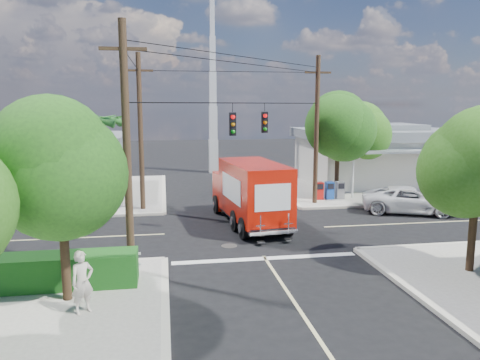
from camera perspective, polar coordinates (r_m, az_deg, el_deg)
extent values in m
plane|color=black|center=(23.15, 0.80, -6.17)|extent=(120.00, 120.00, 0.00)
cube|color=gray|center=(36.69, 14.85, -0.62)|extent=(14.00, 14.00, 0.14)
cube|color=beige|center=(34.45, 4.16, -0.96)|extent=(0.25, 14.00, 0.14)
cube|color=beige|center=(30.56, 20.19, -2.82)|extent=(14.00, 0.25, 0.14)
cube|color=gray|center=(34.26, -21.06, -1.62)|extent=(14.00, 14.00, 0.14)
cube|color=beige|center=(33.52, -9.27, -1.34)|extent=(0.25, 14.00, 0.14)
cube|color=beige|center=(27.59, -23.97, -4.30)|extent=(14.00, 0.25, 0.14)
cube|color=beige|center=(14.83, 25.08, -15.85)|extent=(0.25, 14.00, 0.14)
cube|color=beige|center=(12.54, -9.03, -19.85)|extent=(0.25, 14.00, 0.14)
cube|color=beige|center=(32.79, -2.26, -1.58)|extent=(0.12, 12.00, 0.01)
cube|color=beige|center=(14.01, 8.30, -16.85)|extent=(0.12, 12.00, 0.01)
cube|color=beige|center=(26.72, 22.50, -4.78)|extent=(12.00, 0.12, 0.01)
cube|color=beige|center=(23.61, -24.03, -6.67)|extent=(12.00, 0.12, 0.01)
cube|color=silver|center=(19.11, 3.09, -9.52)|extent=(7.50, 0.40, 0.01)
cube|color=silver|center=(37.97, 16.42, 2.33)|extent=(11.00, 8.00, 3.40)
cube|color=gray|center=(37.80, 16.56, 5.42)|extent=(11.80, 8.80, 0.70)
cube|color=gray|center=(37.77, 16.59, 6.17)|extent=(6.05, 4.40, 0.50)
cube|color=gray|center=(33.53, 20.12, 3.34)|extent=(9.90, 1.80, 0.15)
cylinder|color=silver|center=(31.05, 13.60, 0.53)|extent=(0.12, 0.12, 2.90)
cylinder|color=silver|center=(35.40, 26.85, 0.83)|extent=(0.12, 0.12, 2.90)
cube|color=beige|center=(35.68, -22.30, 1.43)|extent=(10.00, 8.00, 3.20)
cube|color=gray|center=(35.49, -22.50, 4.55)|extent=(10.80, 8.80, 0.70)
cube|color=gray|center=(35.46, -22.55, 5.36)|extent=(5.50, 4.40, 0.50)
cube|color=gray|center=(30.83, -24.44, 2.24)|extent=(9.00, 1.80, 0.15)
cylinder|color=silver|center=(29.43, -17.13, -0.29)|extent=(0.12, 0.12, 2.70)
cube|color=silver|center=(42.46, -3.26, 2.92)|extent=(0.80, 0.80, 3.00)
cube|color=silver|center=(42.23, -3.30, 6.97)|extent=(0.70, 0.70, 3.00)
cube|color=silver|center=(42.23, -3.33, 11.04)|extent=(0.60, 0.60, 3.00)
cube|color=silver|center=(42.43, -3.37, 15.09)|extent=(0.50, 0.50, 3.00)
cube|color=silver|center=(42.84, -3.41, 19.08)|extent=(0.40, 0.40, 3.00)
cylinder|color=#422D1C|center=(15.36, -20.64, -7.03)|extent=(0.28, 0.28, 3.71)
sphere|color=#1F4816|center=(14.91, -21.15, 1.57)|extent=(3.71, 3.71, 3.71)
sphere|color=#1F4816|center=(15.16, -22.53, 2.49)|extent=(3.02, 3.02, 3.02)
sphere|color=#1F4816|center=(14.56, -20.01, 1.01)|extent=(3.25, 3.25, 3.25)
cylinder|color=#422D1C|center=(31.10, 11.75, 1.72)|extent=(0.28, 0.28, 4.10)
sphere|color=#1F4816|center=(30.88, 11.91, 6.43)|extent=(4.10, 4.10, 4.10)
sphere|color=#1F4816|center=(30.91, 11.09, 6.93)|extent=(3.33, 3.33, 3.33)
sphere|color=#1F4816|center=(30.73, 12.72, 6.15)|extent=(3.58, 3.58, 3.58)
cylinder|color=#422D1C|center=(34.13, 14.50, 1.83)|extent=(0.28, 0.28, 3.58)
sphere|color=#2A6214|center=(33.93, 14.65, 5.59)|extent=(3.58, 3.58, 3.58)
sphere|color=#2A6214|center=(33.94, 13.91, 6.00)|extent=(2.91, 2.91, 2.91)
sphere|color=#2A6214|center=(33.81, 15.40, 5.35)|extent=(3.14, 3.14, 3.14)
cylinder|color=#422D1C|center=(18.86, 26.53, -4.86)|extent=(0.28, 0.28, 3.46)
sphere|color=#2A6214|center=(18.49, 27.01, 1.65)|extent=(3.46, 3.46, 3.46)
sphere|color=#2A6214|center=(18.39, 25.68, 2.39)|extent=(2.81, 2.81, 2.81)
cylinder|color=#422D1C|center=(29.89, -16.11, 2.13)|extent=(0.24, 0.24, 5.00)
cone|color=#246221|center=(29.61, -14.59, 7.18)|extent=(0.50, 2.06, 0.98)
cone|color=#246221|center=(30.34, -15.11, 7.20)|extent=(1.92, 1.68, 0.98)
cone|color=#246221|center=(30.60, -16.51, 7.15)|extent=(2.12, 0.95, 0.98)
cone|color=#246221|center=(30.20, -17.78, 7.07)|extent=(1.34, 2.07, 0.98)
cone|color=#246221|center=(29.42, -18.00, 7.01)|extent=(1.34, 2.07, 0.98)
cone|color=#246221|center=(28.86, -16.94, 7.03)|extent=(2.12, 0.95, 0.98)
cone|color=#246221|center=(28.94, -15.39, 7.10)|extent=(1.92, 1.68, 0.98)
cylinder|color=#422D1C|center=(31.69, -19.37, 1.98)|extent=(0.24, 0.24, 4.60)
cone|color=#246221|center=(31.35, -17.98, 6.39)|extent=(0.50, 2.06, 0.98)
cone|color=#246221|center=(32.10, -18.39, 6.42)|extent=(1.92, 1.68, 0.98)
cone|color=#246221|center=(32.40, -19.68, 6.38)|extent=(2.12, 0.95, 0.98)
cone|color=#246221|center=(32.03, -20.92, 6.28)|extent=(1.34, 2.07, 0.98)
cone|color=#246221|center=(31.27, -21.20, 6.21)|extent=(1.34, 2.07, 0.98)
cone|color=#246221|center=(30.67, -20.26, 6.22)|extent=(2.12, 0.95, 0.98)
cone|color=#246221|center=(30.71, -18.80, 6.30)|extent=(1.92, 1.68, 0.98)
cylinder|color=#473321|center=(16.90, -13.61, 3.39)|extent=(0.28, 0.28, 9.00)
cube|color=#473321|center=(16.92, -14.08, 15.26)|extent=(1.60, 0.12, 0.12)
cylinder|color=#473321|center=(28.71, 9.30, 5.82)|extent=(0.28, 0.28, 9.00)
cube|color=#473321|center=(28.72, 9.49, 12.80)|extent=(1.60, 0.12, 0.12)
cylinder|color=#473321|center=(27.25, -12.02, 5.56)|extent=(0.28, 0.28, 9.00)
cube|color=#473321|center=(27.27, -12.27, 12.92)|extent=(1.60, 0.12, 0.12)
cylinder|color=black|center=(22.32, 0.84, 9.37)|extent=(10.43, 10.43, 0.04)
cube|color=black|center=(21.42, -0.91, 6.83)|extent=(0.30, 0.24, 1.05)
sphere|color=red|center=(21.27, -0.86, 7.71)|extent=(0.20, 0.20, 0.20)
cube|color=black|center=(23.63, 3.01, 7.04)|extent=(0.30, 0.24, 1.05)
sphere|color=red|center=(23.48, 3.09, 7.83)|extent=(0.20, 0.20, 0.20)
cube|color=silver|center=(17.75, -21.74, -10.02)|extent=(5.94, 0.05, 0.08)
cube|color=silver|center=(17.62, -21.81, -8.79)|extent=(5.94, 0.05, 0.08)
cube|color=silver|center=(17.30, -12.55, -9.54)|extent=(0.09, 0.06, 1.00)
cube|color=#144F15|center=(16.99, -23.02, -10.24)|extent=(6.20, 1.20, 1.10)
cube|color=red|center=(30.29, 9.59, -1.28)|extent=(0.50, 0.50, 1.10)
cube|color=#1948A5|center=(30.53, 10.84, -1.24)|extent=(0.50, 0.50, 1.10)
cube|color=slate|center=(30.77, 12.06, -1.20)|extent=(0.50, 0.50, 1.10)
cube|color=black|center=(24.38, 1.11, -4.13)|extent=(2.99, 7.51, 0.23)
cube|color=#BE1406|center=(26.91, -0.67, -1.22)|extent=(2.42, 1.84, 2.06)
cube|color=black|center=(27.47, -1.03, -0.22)|extent=(1.98, 0.46, 0.89)
cube|color=silver|center=(27.84, -1.12, -2.25)|extent=(2.15, 0.36, 0.33)
cube|color=#BE1406|center=(23.30, 1.73, -1.22)|extent=(2.96, 5.67, 2.72)
cube|color=white|center=(23.66, 4.48, -0.74)|extent=(0.41, 3.35, 1.22)
cube|color=white|center=(22.95, -1.10, -1.02)|extent=(0.41, 3.35, 1.22)
cube|color=white|center=(20.73, 4.03, -2.15)|extent=(1.68, 0.21, 1.22)
cube|color=silver|center=(20.98, 4.10, -6.36)|extent=(2.26, 0.49, 0.17)
cube|color=silver|center=(20.56, 2.50, -5.58)|extent=(0.43, 0.10, 0.94)
cube|color=silver|center=(21.00, 5.91, -5.31)|extent=(0.43, 0.10, 0.94)
cylinder|color=black|center=(26.67, -2.82, -2.97)|extent=(0.42, 1.06, 1.03)
cylinder|color=black|center=(27.23, 1.60, -2.71)|extent=(0.42, 1.06, 1.03)
cylinder|color=black|center=(21.56, 0.49, -5.91)|extent=(0.42, 1.06, 1.03)
cylinder|color=black|center=(22.24, 5.85, -5.48)|extent=(0.42, 1.06, 1.03)
imported|color=silver|center=(28.41, 20.05, -2.31)|extent=(5.87, 4.26, 1.48)
imported|color=beige|center=(14.54, -18.67, -11.70)|extent=(0.81, 0.75, 1.86)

